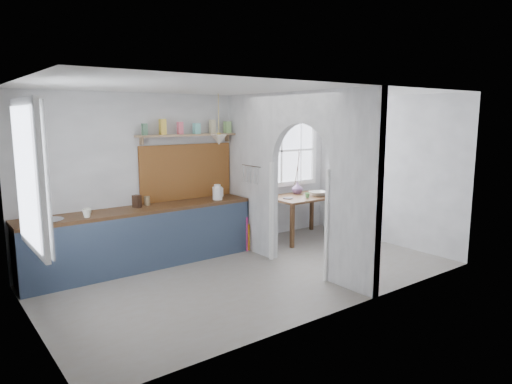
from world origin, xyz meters
TOP-DOWN VIEW (x-y plane):
  - floor at (0.00, 0.00)m, footprint 5.80×3.20m
  - ceiling at (0.00, 0.00)m, footprint 5.80×3.20m
  - walls at (0.00, 0.00)m, footprint 5.81×3.21m
  - partition at (0.70, 0.06)m, footprint 0.12×3.20m
  - kitchen_window at (-2.87, 0.00)m, footprint 0.10×1.16m
  - nook_window at (1.80, 1.56)m, footprint 1.76×0.10m
  - counter at (-1.13, 1.33)m, footprint 3.50×0.60m
  - sink at (-2.43, 1.30)m, footprint 0.40×0.40m
  - backsplash at (-0.20, 1.58)m, footprint 1.65×0.03m
  - shelf at (-0.20, 1.49)m, footprint 1.75×0.20m
  - pendant_lamp at (0.15, 1.15)m, footprint 0.26×0.26m
  - utensil_rail at (0.61, 0.90)m, footprint 0.02×0.50m
  - dining_table at (1.91, 1.05)m, footprint 1.28×0.86m
  - chair_left at (0.95, 1.14)m, footprint 0.52×0.52m
  - chair_right at (2.88, 1.03)m, footprint 0.47×0.47m
  - kettle at (0.14, 1.20)m, footprint 0.24×0.21m
  - mug_a at (-1.97, 1.14)m, footprint 0.15×0.15m
  - mug_b at (-1.91, 1.34)m, footprint 0.12×0.12m
  - knife_block at (-1.16, 1.38)m, footprint 0.13×0.14m
  - jar at (-0.97, 1.45)m, footprint 0.10×0.10m
  - towel_magenta at (0.58, 0.99)m, footprint 0.02×0.03m
  - towel_orange at (0.58, 0.94)m, footprint 0.02×0.03m
  - bowl at (2.16, 0.91)m, footprint 0.39×0.39m
  - table_cup at (1.83, 0.86)m, footprint 0.11×0.11m
  - plate at (1.51, 1.02)m, footprint 0.23×0.23m
  - vase at (1.99, 1.30)m, footprint 0.21×0.21m

SIDE VIEW (x-z plane):
  - floor at x=0.00m, z-range -0.01..0.01m
  - towel_orange at x=0.58m, z-range 0.03..0.47m
  - towel_magenta at x=0.58m, z-range -0.03..0.58m
  - dining_table at x=1.91m, z-range 0.00..0.80m
  - chair_right at x=2.88m, z-range 0.00..0.91m
  - counter at x=-1.13m, z-range 0.01..0.91m
  - chair_left at x=0.95m, z-range 0.00..0.99m
  - plate at x=1.51m, z-range 0.80..0.81m
  - bowl at x=2.16m, z-range 0.80..0.88m
  - table_cup at x=1.83m, z-range 0.80..0.89m
  - sink at x=-2.43m, z-range 0.88..0.90m
  - vase at x=1.99m, z-range 0.80..1.02m
  - mug_b at x=-1.91m, z-range 0.90..0.99m
  - mug_a at x=-1.97m, z-range 0.90..1.01m
  - jar at x=-0.97m, z-range 0.90..1.04m
  - knife_block at x=-1.16m, z-range 0.90..1.09m
  - kettle at x=0.14m, z-range 0.90..1.15m
  - walls at x=0.00m, z-range 0.00..2.60m
  - backsplash at x=-0.20m, z-range 0.90..1.80m
  - utensil_rail at x=0.61m, z-range 1.44..1.46m
  - partition at x=0.70m, z-range 0.15..2.75m
  - nook_window at x=1.80m, z-range 0.95..2.25m
  - kitchen_window at x=-2.87m, z-range 0.90..2.40m
  - pendant_lamp at x=0.15m, z-range 1.80..1.96m
  - shelf at x=-0.20m, z-range 1.89..2.10m
  - ceiling at x=0.00m, z-range 2.60..2.60m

